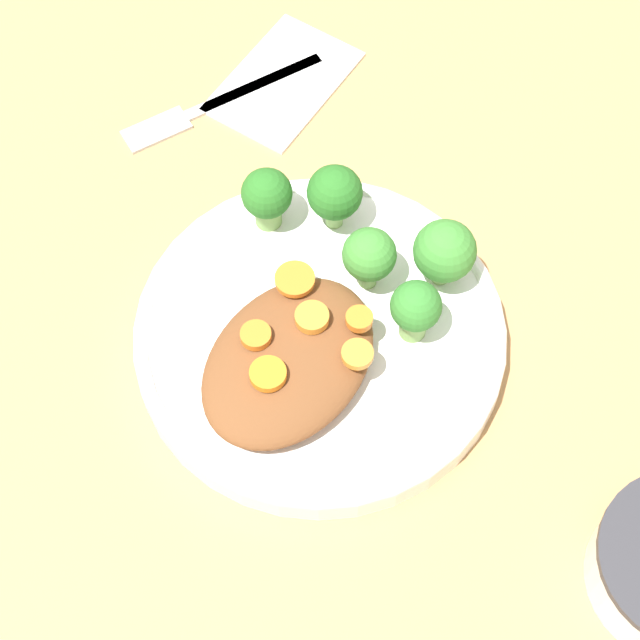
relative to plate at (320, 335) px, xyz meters
name	(u,v)px	position (x,y,z in m)	size (l,w,h in m)	color
ground_plane	(320,345)	(0.00, 0.00, -0.01)	(4.00, 4.00, 0.00)	tan
plate	(320,335)	(0.00, 0.00, 0.00)	(0.26, 0.26, 0.03)	white
stew_mound	(293,364)	(0.04, 0.00, 0.02)	(0.14, 0.10, 0.03)	brown
broccoli_floret_0	(335,194)	(-0.08, -0.04, 0.04)	(0.04, 0.04, 0.06)	#7FA85B
broccoli_floret_1	(416,309)	(-0.03, 0.05, 0.04)	(0.03, 0.03, 0.05)	#759E51
broccoli_floret_2	(267,196)	(-0.05, -0.08, 0.04)	(0.04, 0.04, 0.05)	#759E51
broccoli_floret_3	(445,252)	(-0.08, 0.05, 0.04)	(0.04, 0.04, 0.06)	#759E51
broccoli_floret_4	(369,256)	(-0.05, 0.01, 0.04)	(0.04, 0.04, 0.05)	#759E51
carrot_slice_0	(262,370)	(0.06, 0.00, 0.04)	(0.02, 0.02, 0.01)	orange
carrot_slice_1	(359,319)	(-0.01, 0.03, 0.04)	(0.02, 0.02, 0.01)	orange
carrot_slice_2	(357,354)	(0.01, 0.04, 0.04)	(0.02, 0.02, 0.01)	orange
carrot_slice_3	(256,335)	(0.04, -0.02, 0.04)	(0.02, 0.02, 0.01)	orange
carrot_slice_4	(295,279)	(-0.01, -0.03, 0.04)	(0.03, 0.03, 0.00)	orange
carrot_slice_5	(317,320)	(0.01, 0.00, 0.04)	(0.02, 0.02, 0.01)	orange
fork	(205,107)	(-0.12, -0.19, -0.01)	(0.16, 0.09, 0.01)	#B6B6B6
napkin	(284,80)	(-0.18, -0.16, -0.01)	(0.12, 0.08, 0.01)	white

